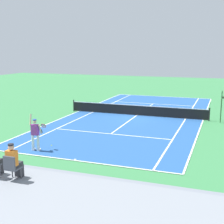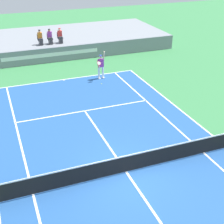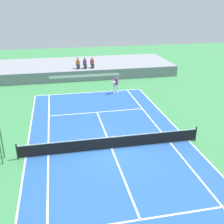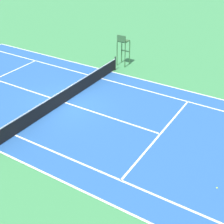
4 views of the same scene
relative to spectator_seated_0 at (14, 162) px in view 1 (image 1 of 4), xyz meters
The scene contains 7 objects.
ground_plane 17.52m from the spectator_seated_0, 88.07° to the right, with size 80.00×80.00×0.00m, color #387F47.
court 17.52m from the spectator_seated_0, 88.07° to the right, with size 11.08×23.88×0.03m.
net 17.47m from the spectator_seated_0, 88.07° to the right, with size 11.98×0.10×1.07m.
barrier_wall 1.81m from the spectator_seated_0, 63.50° to the right, with size 23.41×0.25×1.28m.
spectator_seated_0 is the anchor object (origin of this frame).
tennis_player 7.13m from the spectator_seated_0, 62.26° to the right, with size 0.76×0.67×2.08m.
tennis_ball 8.13m from the spectator_seated_0, 68.04° to the right, with size 0.07×0.07×0.07m, color #D1E533.
Camera 1 is at (-7.09, 25.76, 5.57)m, focal length 51.16 mm.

